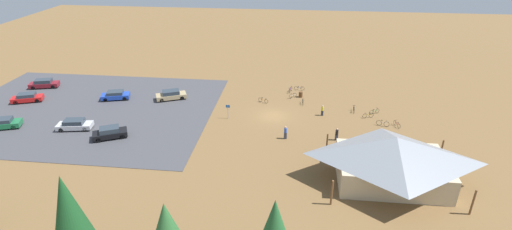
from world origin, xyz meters
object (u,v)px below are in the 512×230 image
(car_black_front_row, at_px, (110,133))
(visitor_crossing_yard, at_px, (322,110))
(bicycle_black_edge_south, at_px, (354,109))
(car_red_inner_stall, at_px, (27,98))
(visitor_near_lot, at_px, (337,134))
(pine_far_west, at_px, (68,209))
(bicycle_green_near_porch, at_px, (374,112))
(bicycle_silver_back_row, at_px, (293,96))
(car_tan_mid_lot, at_px, (171,95))
(lot_sign, at_px, (228,109))
(bicycle_red_yard_right, at_px, (397,124))
(visitor_at_bikes, at_px, (285,132))
(trash_bin, at_px, (301,94))
(car_maroon_end_stall, at_px, (44,84))
(bicycle_white_lone_east, at_px, (383,123))
(bike_pavilion, at_px, (394,157))
(car_green_by_curb, at_px, (2,123))
(car_silver_aisle_side, at_px, (75,124))
(bicycle_yellow_lone_west, at_px, (368,115))
(pine_midwest, at_px, (275,229))
(pine_center, at_px, (167,227))
(bicycle_purple_yard_center, at_px, (290,90))
(car_blue_near_entry, at_px, (116,95))
(bicycle_orange_edge_north, at_px, (263,100))
(bicycle_blue_yard_front, at_px, (299,88))
(bicycle_teal_front_row, at_px, (303,102))

(car_black_front_row, height_order, visitor_crossing_yard, visitor_crossing_yard)
(bicycle_black_edge_south, xyz_separation_m, car_red_inner_stall, (49.87, 2.06, 0.34))
(visitor_near_lot, bearing_deg, pine_far_west, 46.02)
(bicycle_black_edge_south, distance_m, bicycle_green_near_porch, 2.91)
(bicycle_silver_back_row, height_order, car_tan_mid_lot, car_tan_mid_lot)
(lot_sign, distance_m, car_tan_mid_lot, 11.58)
(bicycle_red_yard_right, relative_size, visitor_at_bikes, 0.88)
(bicycle_green_near_porch, height_order, visitor_at_bikes, visitor_at_bikes)
(trash_bin, bearing_deg, bicycle_black_edge_south, 149.46)
(pine_far_west, xyz_separation_m, bicycle_red_yard_right, (-30.36, -27.39, -5.18))
(car_red_inner_stall, distance_m, visitor_crossing_yard, 45.19)
(car_black_front_row, bearing_deg, car_maroon_end_stall, -39.15)
(pine_far_west, height_order, bicycle_white_lone_east, pine_far_west)
(bike_pavilion, xyz_separation_m, car_green_by_curb, (49.45, -6.55, -2.20))
(car_silver_aisle_side, bearing_deg, bicycle_yellow_lone_west, -168.55)
(pine_midwest, bearing_deg, car_tan_mid_lot, -60.69)
(bicycle_yellow_lone_west, height_order, car_tan_mid_lot, car_tan_mid_lot)
(pine_center, xyz_separation_m, car_maroon_end_stall, (33.21, -35.23, -3.69))
(car_tan_mid_lot, bearing_deg, bicycle_purple_yard_center, -164.38)
(bicycle_black_edge_south, bearing_deg, visitor_crossing_yard, 20.99)
(bicycle_yellow_lone_west, bearing_deg, car_green_by_curb, 10.10)
(bicycle_red_yard_right, height_order, visitor_near_lot, visitor_near_lot)
(car_silver_aisle_side, bearing_deg, lot_sign, -164.28)
(trash_bin, xyz_separation_m, bicycle_red_yard_right, (-13.10, 8.77, -0.10))
(trash_bin, relative_size, car_blue_near_entry, 0.20)
(bicycle_orange_edge_north, bearing_deg, lot_sign, 54.14)
(pine_far_west, bearing_deg, lot_sign, -104.62)
(pine_far_west, xyz_separation_m, car_red_inner_stall, (24.79, -29.49, -4.80))
(trash_bin, distance_m, car_black_front_row, 29.10)
(bicycle_yellow_lone_west, distance_m, bicycle_blue_yard_front, 13.53)
(bicycle_yellow_lone_west, bearing_deg, car_maroon_end_stall, -6.07)
(bicycle_blue_yard_front, bearing_deg, bicycle_silver_back_row, 73.07)
(car_silver_aisle_side, bearing_deg, car_tan_mid_lot, -130.81)
(pine_midwest, relative_size, bicycle_silver_back_row, 6.54)
(bicycle_teal_front_row, bearing_deg, bicycle_purple_yard_center, -65.96)
(bicycle_blue_yard_front, height_order, car_tan_mid_lot, car_tan_mid_lot)
(bicycle_orange_edge_north, xyz_separation_m, visitor_crossing_yard, (-8.87, 3.62, 0.48))
(visitor_crossing_yard, bearing_deg, bicycle_red_yard_right, 166.67)
(lot_sign, xyz_separation_m, bicycle_red_yard_right, (-23.24, -0.12, -1.06))
(car_red_inner_stall, bearing_deg, bicycle_teal_front_row, -174.57)
(bike_pavilion, relative_size, car_black_front_row, 2.90)
(pine_midwest, bearing_deg, car_black_front_row, -41.63)
(visitor_crossing_yard, bearing_deg, trash_bin, -63.96)
(pine_far_west, xyz_separation_m, car_maroon_end_stall, (25.74, -35.29, -4.76))
(bicycle_yellow_lone_west, height_order, car_red_inner_stall, car_red_inner_stall)
(visitor_crossing_yard, bearing_deg, car_green_by_curb, 11.64)
(bicycle_blue_yard_front, height_order, car_maroon_end_stall, car_maroon_end_stall)
(car_red_inner_stall, distance_m, visitor_near_lot, 47.19)
(bicycle_silver_back_row, distance_m, bicycle_blue_yard_front, 3.45)
(pine_center, distance_m, bicycle_yellow_lone_west, 35.64)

